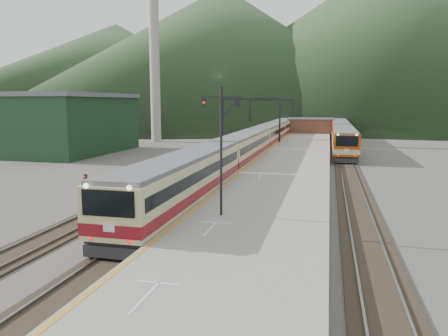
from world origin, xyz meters
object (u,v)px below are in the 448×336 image
(main_train, at_px, (259,140))
(worker, at_px, (82,211))
(signal_mast, at_px, (221,138))
(second_train, at_px, (341,131))

(main_train, height_order, worker, main_train)
(signal_mast, bearing_deg, main_train, 95.75)
(main_train, relative_size, second_train, 1.37)
(main_train, bearing_deg, second_train, 64.09)
(main_train, height_order, second_train, main_train)
(second_train, distance_m, signal_mast, 60.84)
(worker, bearing_deg, second_train, -70.22)
(second_train, height_order, worker, second_train)
(worker, bearing_deg, main_train, -62.64)
(second_train, relative_size, worker, 39.75)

